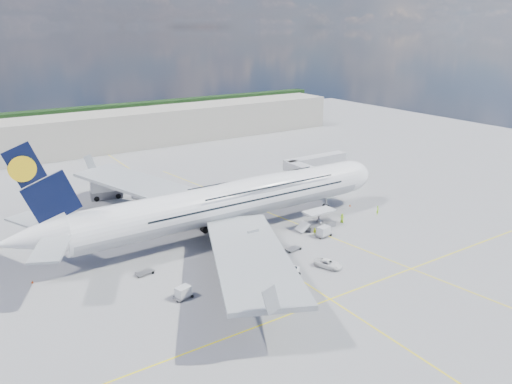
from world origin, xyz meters
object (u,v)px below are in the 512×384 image
airliner (230,201)px  dolly_row_c (237,274)px  service_van (328,264)px  dolly_row_b (253,280)px  dolly_back (145,272)px  catering_truck_inner (155,208)px  dolly_nose_far (324,231)px  catering_truck_outer (106,190)px  cone_tail (32,282)px  jet_bridge (312,166)px  dolly_row_a (183,292)px  crew_wing (234,273)px  cone_wing_right_inner (242,288)px  dolly_nose_near (293,249)px  baggage_tug (293,272)px  crew_tug (273,250)px  crew_loader (315,232)px  cone_wing_left_inner (186,211)px  cone_wing_left_outer (133,201)px  cone_wing_right_outer (288,310)px  crew_nose (378,210)px  crew_van (342,218)px  cone_nose (350,205)px

airliner → dolly_row_c: 19.02m
service_van → dolly_row_b: bearing=146.5°
dolly_back → catering_truck_inner: size_ratio=0.53×
dolly_nose_far → catering_truck_outer: (-28.41, 46.05, 1.00)m
dolly_row_b → cone_tail: size_ratio=7.55×
jet_bridge → dolly_row_a: (-48.19, -28.51, -5.84)m
crew_wing → cone_wing_right_inner: 4.39m
dolly_row_c → dolly_nose_near: 14.07m
baggage_tug → catering_truck_outer: 57.30m
crew_tug → dolly_nose_near: bearing=-30.1°
catering_truck_inner → jet_bridge: bearing=-12.1°
dolly_row_a → dolly_nose_near: (24.31, 4.48, -0.68)m
dolly_nose_near → catering_truck_inner: (-14.36, 30.30, 1.41)m
airliner → crew_loader: size_ratio=50.08×
baggage_tug → cone_wing_left_inner: bearing=68.2°
crew_tug → dolly_nose_far: bearing=-16.2°
dolly_row_b → cone_wing_left_outer: 47.92m
cone_wing_left_inner → cone_wing_right_outer: bearing=-96.8°
cone_tail → dolly_row_c: bearing=-29.0°
dolly_nose_far → crew_nose: size_ratio=1.76×
crew_wing → crew_van: bearing=-48.0°
catering_truck_outer → cone_tail: (-22.94, -34.72, -1.87)m
catering_truck_inner → crew_loader: catering_truck_inner is taller
dolly_nose_near → service_van: 8.82m
cone_tail → service_van: bearing=-26.8°
dolly_row_a → cone_wing_right_outer: size_ratio=5.38×
dolly_row_a → baggage_tug: 18.53m
dolly_row_a → catering_truck_outer: catering_truck_outer is taller
dolly_row_b → cone_wing_right_inner: bearing=-174.8°
jet_bridge → dolly_nose_near: size_ratio=5.84×
dolly_nose_far → dolly_row_a: bearing=179.5°
crew_nose → cone_tail: 69.66m
dolly_row_c → dolly_back: (-12.60, 8.89, 0.02)m
jet_bridge → crew_tug: jet_bridge is taller
cone_wing_right_outer → catering_truck_inner: bearing=91.3°
catering_truck_inner → service_van: catering_truck_inner is taller
catering_truck_outer → cone_wing_right_inner: (3.99, -55.12, -1.82)m
airliner → cone_wing_left_outer: bearing=108.5°
crew_van → cone_wing_left_outer: crew_van is taller
dolly_row_b → catering_truck_inner: (-1.62, 36.28, 1.37)m
catering_truck_outer → airliner: bearing=-59.3°
crew_wing → cone_wing_left_inner: 32.60m
cone_wing_left_inner → dolly_row_a: bearing=-116.2°
cone_wing_left_inner → crew_nose: bearing=-35.2°
dolly_row_c → dolly_back: size_ratio=0.87×
crew_nose → crew_tug: crew_nose is taller
crew_loader → cone_wing_left_inner: (-15.56, 25.78, -0.51)m
dolly_row_b → cone_wing_right_inner: size_ratio=6.30×
dolly_row_a → cone_nose: bearing=3.4°
cone_wing_right_outer → dolly_row_c: bearing=91.9°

